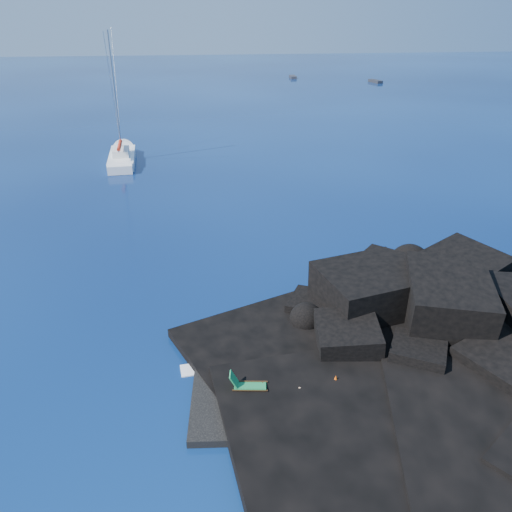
{
  "coord_description": "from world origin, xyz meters",
  "views": [
    {
      "loc": [
        0.65,
        -16.5,
        15.38
      ],
      "look_at": [
        4.49,
        10.56,
        2.0
      ],
      "focal_mm": 35.0,
      "sensor_mm": 36.0,
      "label": 1
    }
  ],
  "objects_px": {
    "sailboat": "(123,162)",
    "distant_boat_b": "(375,83)",
    "deck_chair": "(250,382)",
    "sunbather": "(292,394)",
    "distant_boat_a": "(293,78)",
    "marker_cone": "(336,380)"
  },
  "relations": [
    {
      "from": "sailboat",
      "to": "distant_boat_a",
      "type": "bearing_deg",
      "value": 61.97
    },
    {
      "from": "deck_chair",
      "to": "distant_boat_b",
      "type": "distance_m",
      "value": 114.31
    },
    {
      "from": "deck_chair",
      "to": "marker_cone",
      "type": "relative_size",
      "value": 3.25
    },
    {
      "from": "marker_cone",
      "to": "distant_boat_a",
      "type": "bearing_deg",
      "value": 79.03
    },
    {
      "from": "sunbather",
      "to": "marker_cone",
      "type": "height_order",
      "value": "marker_cone"
    },
    {
      "from": "distant_boat_b",
      "to": "sunbather",
      "type": "bearing_deg",
      "value": -122.43
    },
    {
      "from": "sailboat",
      "to": "sunbather",
      "type": "bearing_deg",
      "value": -77.73
    },
    {
      "from": "deck_chair",
      "to": "distant_boat_a",
      "type": "height_order",
      "value": "deck_chair"
    },
    {
      "from": "deck_chair",
      "to": "marker_cone",
      "type": "distance_m",
      "value": 3.87
    },
    {
      "from": "sunbather",
      "to": "distant_boat_a",
      "type": "height_order",
      "value": "sunbather"
    },
    {
      "from": "sailboat",
      "to": "distant_boat_a",
      "type": "xyz_separation_m",
      "value": [
        35.92,
        76.53,
        0.0
      ]
    },
    {
      "from": "distant_boat_b",
      "to": "marker_cone",
      "type": "bearing_deg",
      "value": -121.55
    },
    {
      "from": "deck_chair",
      "to": "sunbather",
      "type": "xyz_separation_m",
      "value": [
        1.74,
        -0.6,
        -0.37
      ]
    },
    {
      "from": "deck_chair",
      "to": "marker_cone",
      "type": "bearing_deg",
      "value": 8.29
    },
    {
      "from": "sailboat",
      "to": "marker_cone",
      "type": "height_order",
      "value": "sailboat"
    },
    {
      "from": "marker_cone",
      "to": "distant_boat_b",
      "type": "bearing_deg",
      "value": 68.86
    },
    {
      "from": "deck_chair",
      "to": "sunbather",
      "type": "height_order",
      "value": "deck_chair"
    },
    {
      "from": "sunbather",
      "to": "marker_cone",
      "type": "xyz_separation_m",
      "value": [
        2.12,
        0.57,
        0.07
      ]
    },
    {
      "from": "sailboat",
      "to": "distant_boat_b",
      "type": "bearing_deg",
      "value": 47.34
    },
    {
      "from": "sailboat",
      "to": "distant_boat_b",
      "type": "relative_size",
      "value": 3.0
    },
    {
      "from": "distant_boat_b",
      "to": "distant_boat_a",
      "type": "bearing_deg",
      "value": 136.65
    },
    {
      "from": "deck_chair",
      "to": "sunbather",
      "type": "relative_size",
      "value": 0.86
    }
  ]
}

